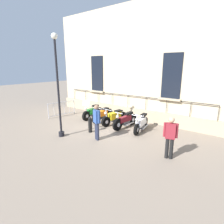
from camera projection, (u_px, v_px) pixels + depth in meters
ground_plane at (112, 125)px, 10.84m from camera, size 60.00×60.00×0.00m
building_facade at (132, 66)px, 11.68m from camera, size 0.82×12.57×7.20m
motorcycle_green at (93, 112)px, 12.09m from camera, size 1.99×0.67×1.34m
motorcycle_orange at (103, 115)px, 11.43m from camera, size 2.00×0.68×0.98m
motorcycle_yellow at (115, 117)px, 10.92m from camera, size 2.14×0.77×1.03m
motorcycle_maroon at (125, 121)px, 10.30m from camera, size 2.09×0.54×1.00m
motorcycle_white at (141, 123)px, 9.74m from camera, size 2.03×0.63×1.04m
lamppost at (58, 87)px, 8.49m from camera, size 0.28×0.28×4.89m
crowd_barrier at (62, 108)px, 12.59m from camera, size 2.01×0.39×1.05m
bollard at (90, 125)px, 9.56m from camera, size 0.20×0.20×0.84m
pedestrian_standing at (97, 120)px, 8.44m from camera, size 0.35×0.49×1.72m
pedestrian_walking at (170, 135)px, 6.70m from camera, size 0.32×0.51×1.66m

